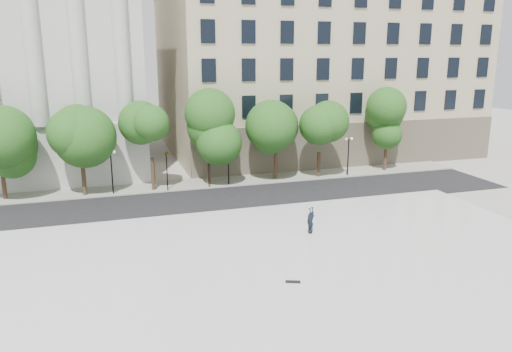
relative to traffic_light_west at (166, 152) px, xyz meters
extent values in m
plane|color=#B5B2AB|center=(0.84, -22.30, -3.69)|extent=(160.00, 160.00, 0.00)
cube|color=silver|center=(0.84, -19.30, -3.46)|extent=(44.00, 22.00, 0.45)
cube|color=black|center=(0.84, -4.30, -3.68)|extent=(60.00, 8.00, 0.02)
cube|color=#9B9A8F|center=(0.84, 1.70, -3.63)|extent=(60.00, 4.00, 0.12)
cube|color=tan|center=(20.84, 16.70, 6.81)|extent=(36.00, 26.00, 21.00)
cylinder|color=black|center=(0.00, 0.00, -1.94)|extent=(0.10, 0.10, 3.50)
imported|color=black|center=(0.00, 0.00, 0.16)|extent=(0.64, 1.75, 0.69)
cylinder|color=black|center=(3.85, 0.00, -1.94)|extent=(0.10, 0.10, 3.50)
imported|color=black|center=(3.85, 0.00, 0.15)|extent=(0.92, 1.68, 0.67)
imported|color=black|center=(7.63, -15.04, -2.99)|extent=(1.50, 1.91, 0.50)
cube|color=black|center=(3.78, -21.63, -3.19)|extent=(0.82, 0.49, 0.08)
cylinder|color=#382619|center=(-13.74, 1.43, -2.40)|extent=(0.36, 0.36, 2.58)
cylinder|color=#382619|center=(-7.20, 0.67, -2.36)|extent=(0.36, 0.36, 2.65)
sphere|color=#1E4E16|center=(-7.20, 0.67, 1.24)|extent=(4.53, 4.53, 4.53)
cylinder|color=#382619|center=(-1.19, 0.64, -2.17)|extent=(0.36, 0.36, 3.04)
sphere|color=#1E4E16|center=(-1.19, 0.64, 1.95)|extent=(3.72, 3.72, 3.72)
cylinder|color=#382619|center=(4.08, 1.08, -2.35)|extent=(0.36, 0.36, 2.67)
sphere|color=#1E4E16|center=(4.08, 1.08, 1.28)|extent=(4.30, 4.30, 4.30)
cylinder|color=#382619|center=(10.91, 1.27, -2.25)|extent=(0.36, 0.36, 2.87)
sphere|color=#1E4E16|center=(10.91, 1.27, 1.64)|extent=(4.34, 4.34, 4.34)
cylinder|color=#382619|center=(15.35, 0.74, -2.40)|extent=(0.36, 0.36, 2.58)
sphere|color=#1E4E16|center=(15.35, 0.74, 1.10)|extent=(3.50, 3.50, 3.50)
cylinder|color=#382619|center=(23.29, 1.17, -2.33)|extent=(0.36, 0.36, 2.71)
sphere|color=#1E4E16|center=(23.29, 1.17, 1.35)|extent=(3.90, 3.90, 3.90)
cylinder|color=black|center=(-4.80, 0.30, -1.79)|extent=(0.12, 0.12, 3.80)
cube|color=black|center=(-4.80, 0.30, 0.11)|extent=(0.60, 0.06, 0.06)
sphere|color=white|center=(-5.10, 0.30, 0.21)|extent=(0.28, 0.28, 0.28)
sphere|color=white|center=(-4.50, 0.30, 0.21)|extent=(0.28, 0.28, 0.28)
cylinder|color=black|center=(5.83, 0.30, -1.56)|extent=(0.12, 0.12, 4.26)
cube|color=black|center=(5.83, 0.30, 0.57)|extent=(0.60, 0.06, 0.06)
sphere|color=white|center=(5.53, 0.30, 0.67)|extent=(0.28, 0.28, 0.28)
sphere|color=white|center=(6.13, 0.30, 0.67)|extent=(0.28, 0.28, 0.28)
cylinder|color=black|center=(18.42, 0.30, -1.79)|extent=(0.12, 0.12, 3.79)
cube|color=black|center=(18.42, 0.30, 0.10)|extent=(0.60, 0.06, 0.06)
sphere|color=white|center=(18.12, 0.30, 0.20)|extent=(0.28, 0.28, 0.28)
sphere|color=white|center=(18.72, 0.30, 0.20)|extent=(0.28, 0.28, 0.28)
camera|label=1|loc=(-5.40, -44.39, 8.74)|focal=35.00mm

